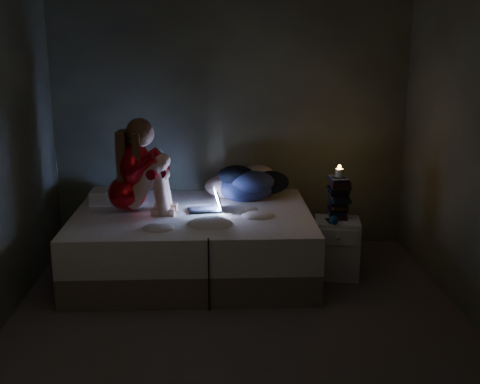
{
  "coord_description": "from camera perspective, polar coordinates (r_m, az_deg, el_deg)",
  "views": [
    {
      "loc": [
        -0.16,
        -4.09,
        2.11
      ],
      "look_at": [
        0.05,
        1.0,
        0.8
      ],
      "focal_mm": 44.06,
      "sensor_mm": 36.0,
      "label": 1
    }
  ],
  "objects": [
    {
      "name": "wall_back",
      "position": [
        6.06,
        -0.84,
        6.73
      ],
      "size": [
        3.6,
        0.02,
        2.6
      ],
      "primitive_type": "cube",
      "color": "#30322D",
      "rests_on": "ground"
    },
    {
      "name": "clothes_pile",
      "position": [
        5.8,
        0.53,
        1.06
      ],
      "size": [
        0.64,
        0.53,
        0.36
      ],
      "primitive_type": null,
      "rotation": [
        0.0,
        0.0,
        0.11
      ],
      "color": "navy",
      "rests_on": "bed"
    },
    {
      "name": "pillow",
      "position": [
        5.83,
        -12.14,
        -0.38
      ],
      "size": [
        0.42,
        0.3,
        0.12
      ],
      "primitive_type": "cube",
      "color": "white",
      "rests_on": "bed"
    },
    {
      "name": "candle",
      "position": [
        5.41,
        9.56,
        1.42
      ],
      "size": [
        0.07,
        0.07,
        0.08
      ],
      "primitive_type": "cylinder",
      "color": "beige",
      "rests_on": "book_stack"
    },
    {
      "name": "floor",
      "position": [
        4.61,
        -0.1,
        -12.96
      ],
      "size": [
        3.6,
        3.8,
        0.02
      ],
      "primitive_type": "cube",
      "color": "#493E3A",
      "rests_on": "ground"
    },
    {
      "name": "blue_orb",
      "position": [
        5.26,
        9.35,
        -2.73
      ],
      "size": [
        0.08,
        0.08,
        0.08
      ],
      "primitive_type": "sphere",
      "color": "navy",
      "rests_on": "nightstand"
    },
    {
      "name": "laptop",
      "position": [
        5.41,
        -3.49,
        -0.73
      ],
      "size": [
        0.33,
        0.25,
        0.22
      ],
      "primitive_type": null,
      "rotation": [
        0.0,
        0.0,
        0.14
      ],
      "color": "black",
      "rests_on": "bed"
    },
    {
      "name": "woman",
      "position": [
        5.36,
        -10.97,
        2.5
      ],
      "size": [
        0.56,
        0.39,
        0.87
      ],
      "primitive_type": null,
      "rotation": [
        0.0,
        0.0,
        -0.08
      ],
      "color": "#940309",
      "rests_on": "bed"
    },
    {
      "name": "wall_front",
      "position": [
        2.33,
        1.8,
        -5.95
      ],
      "size": [
        3.6,
        0.02,
        2.6
      ],
      "primitive_type": "cube",
      "color": "#30322D",
      "rests_on": "ground"
    },
    {
      "name": "book_stack",
      "position": [
        5.46,
        9.47,
        -0.71
      ],
      "size": [
        0.19,
        0.25,
        0.34
      ],
      "primitive_type": null,
      "color": "black",
      "rests_on": "nightstand"
    },
    {
      "name": "phone",
      "position": [
        5.35,
        8.91,
        -2.8
      ],
      "size": [
        0.1,
        0.15,
        0.01
      ],
      "primitive_type": "cube",
      "rotation": [
        0.0,
        0.0,
        0.25
      ],
      "color": "black",
      "rests_on": "nightstand"
    },
    {
      "name": "nightstand",
      "position": [
        5.5,
        9.33,
        -5.35
      ],
      "size": [
        0.45,
        0.42,
        0.54
      ],
      "primitive_type": "cube",
      "rotation": [
        0.0,
        0.0,
        -0.16
      ],
      "color": "silver",
      "rests_on": "ground"
    },
    {
      "name": "bed",
      "position": [
        5.51,
        -4.55,
        -4.87
      ],
      "size": [
        2.15,
        1.62,
        0.59
      ],
      "primitive_type": null,
      "color": "#B8B3A7",
      "rests_on": "ground"
    }
  ]
}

